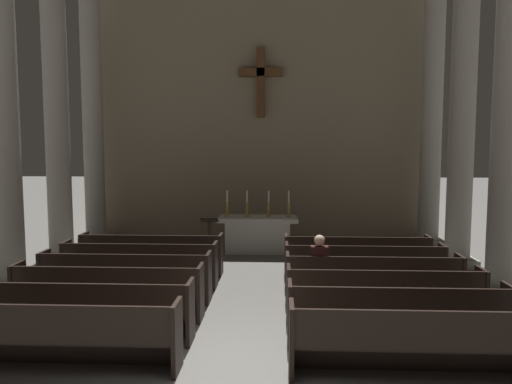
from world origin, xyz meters
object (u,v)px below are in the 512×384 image
at_px(pew_right_row_2, 398,316).
at_px(pew_left_row_6, 152,254).
at_px(pew_right_row_3, 384,295).
at_px(pew_right_row_1, 417,342).
at_px(candlestick_inner_left, 247,208).
at_px(lone_worshipper, 319,267).
at_px(pew_right_row_4, 373,280).
at_px(pew_right_row_6, 357,256).
at_px(candlestick_outer_left, 227,208).
at_px(candlestick_inner_right, 269,208).
at_px(lectern, 210,241).
at_px(pew_right_row_5, 364,267).
at_px(altar, 258,233).
at_px(pew_left_row_5, 140,264).
at_px(column_left_third, 57,115).
at_px(column_right_third, 462,113).
at_px(column_left_second, 3,107).
at_px(candlestick_outer_right, 289,208).
at_px(pew_left_row_2, 86,311).
at_px(column_right_fourth, 432,119).
at_px(pew_left_row_4, 126,276).
at_px(column_left_fourth, 93,120).
at_px(column_right_second, 509,105).
at_px(pew_left_row_3, 108,292).
at_px(pew_left_row_1, 57,335).

bearing_deg(pew_right_row_2, pew_left_row_6, 140.26).
bearing_deg(pew_right_row_3, pew_right_row_1, -90.00).
distance_m(candlestick_inner_left, lone_worshipper, 4.69).
bearing_deg(pew_left_row_6, pew_right_row_4, -22.57).
distance_m(pew_right_row_6, candlestick_outer_left, 4.10).
xyz_separation_m(pew_right_row_3, candlestick_inner_right, (-2.04, 5.37, 0.76)).
distance_m(pew_right_row_3, lectern, 5.46).
height_order(pew_right_row_5, altar, altar).
relative_size(pew_left_row_5, pew_right_row_1, 1.00).
distance_m(pew_right_row_3, pew_right_row_6, 2.92).
xyz_separation_m(pew_right_row_2, column_left_third, (-7.33, 5.07, 3.26)).
xyz_separation_m(pew_right_row_1, pew_right_row_2, (0.00, 0.97, 0.00)).
bearing_deg(pew_right_row_1, column_right_third, 66.30).
xyz_separation_m(column_left_second, candlestick_outer_right, (5.84, 3.68, -2.50)).
relative_size(pew_left_row_2, column_right_third, 0.42).
height_order(pew_left_row_6, pew_right_row_4, same).
xyz_separation_m(column_right_fourth, candlestick_outer_right, (-4.14, -1.13, -2.50)).
height_order(column_left_third, candlestick_outer_left, column_left_third).
height_order(pew_left_row_2, column_left_second, column_left_second).
bearing_deg(lectern, candlestick_inner_left, 53.89).
bearing_deg(lone_worshipper, pew_left_row_4, -179.40).
height_order(pew_left_row_2, column_left_fourth, column_left_fourth).
height_order(pew_right_row_4, column_left_fourth, column_left_fourth).
height_order(pew_left_row_5, pew_left_row_6, same).
bearing_deg(pew_left_row_5, column_left_second, -174.68).
height_order(column_right_second, lone_worshipper, column_right_second).
relative_size(candlestick_inner_left, candlestick_inner_right, 1.00).
height_order(column_right_second, altar, column_right_second).
relative_size(pew_right_row_6, column_right_fourth, 0.42).
xyz_separation_m(column_left_second, candlestick_inner_left, (4.69, 3.68, -2.50)).
xyz_separation_m(pew_right_row_4, pew_right_row_6, (0.00, 1.94, 0.00)).
relative_size(pew_right_row_3, lone_worshipper, 2.46).
bearing_deg(lone_worshipper, pew_right_row_6, 62.18).
bearing_deg(candlestick_outer_left, pew_left_row_5, -113.47).
height_order(pew_left_row_3, column_left_second, column_left_second).
bearing_deg(altar, pew_left_row_2, -110.23).
distance_m(pew_left_row_5, pew_right_row_2, 5.51).
height_order(column_right_third, candlestick_inner_right, column_right_third).
distance_m(column_right_second, lectern, 7.37).
bearing_deg(pew_right_row_5, pew_left_row_5, 180.00).
bearing_deg(pew_right_row_3, column_left_second, 166.96).
height_order(pew_right_row_6, lone_worshipper, lone_worshipper).
bearing_deg(pew_right_row_6, pew_left_row_3, -148.05).
bearing_deg(lone_worshipper, pew_left_row_6, 152.56).
distance_m(pew_left_row_5, pew_right_row_5, 4.68).
relative_size(pew_right_row_1, altar, 1.48).
bearing_deg(pew_left_row_2, column_right_fourth, 45.55).
distance_m(pew_left_row_1, column_right_second, 8.81).
bearing_deg(pew_right_row_3, candlestick_outer_left, 120.69).
bearing_deg(altar, pew_left_row_6, -133.59).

